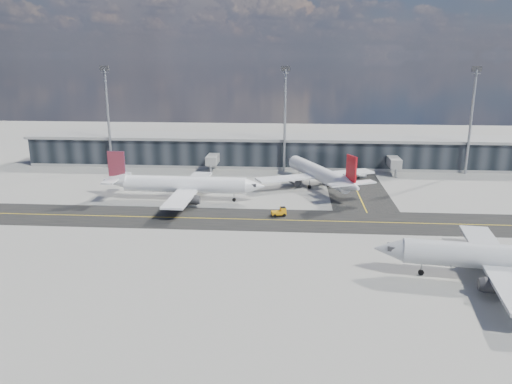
% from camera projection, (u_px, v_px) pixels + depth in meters
% --- Properties ---
extents(ground, '(300.00, 300.00, 0.00)m').
position_uv_depth(ground, '(279.00, 227.00, 95.20)').
color(ground, gray).
rests_on(ground, ground).
extents(taxiway_lanes, '(180.00, 63.00, 0.03)m').
position_uv_depth(taxiway_lanes, '(299.00, 210.00, 105.24)').
color(taxiway_lanes, black).
rests_on(taxiway_lanes, ground).
extents(terminal_concourse, '(152.00, 19.80, 8.80)m').
position_uv_depth(terminal_concourse, '(285.00, 152.00, 146.95)').
color(terminal_concourse, black).
rests_on(terminal_concourse, ground).
extents(floodlight_masts, '(102.50, 0.70, 28.90)m').
position_uv_depth(floodlight_masts, '(285.00, 116.00, 137.24)').
color(floodlight_masts, gray).
rests_on(floodlight_masts, ground).
extents(airliner_af, '(36.80, 31.32, 10.93)m').
position_uv_depth(airliner_af, '(183.00, 185.00, 111.81)').
color(airliner_af, white).
rests_on(airliner_af, ground).
extents(airliner_redtail, '(30.01, 34.77, 10.81)m').
position_uv_depth(airliner_redtail, '(319.00, 174.00, 122.48)').
color(airliner_redtail, white).
rests_on(airliner_redtail, ground).
extents(airliner_near, '(37.35, 31.94, 11.06)m').
position_uv_depth(airliner_near, '(509.00, 258.00, 71.04)').
color(airliner_near, '#BABCBF').
rests_on(airliner_near, ground).
extents(baggage_tug, '(3.20, 2.16, 1.84)m').
position_uv_depth(baggage_tug, '(280.00, 212.00, 101.24)').
color(baggage_tug, '#F49F0C').
rests_on(baggage_tug, ground).
extents(service_van, '(2.91, 5.47, 1.46)m').
position_uv_depth(service_van, '(362.00, 174.00, 134.76)').
color(service_van, white).
rests_on(service_van, ground).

